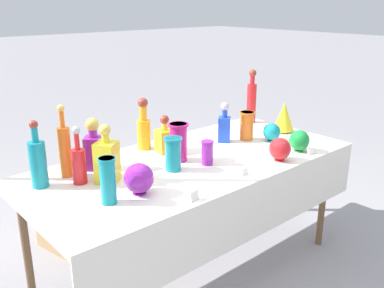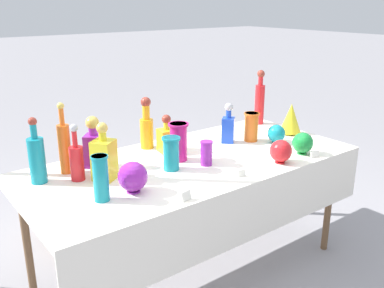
# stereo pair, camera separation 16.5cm
# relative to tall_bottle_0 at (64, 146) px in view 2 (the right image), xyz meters

# --- Properties ---
(ground_plane) EXTENTS (40.00, 40.00, 0.00)m
(ground_plane) POSITION_rel_tall_bottle_0_xyz_m (0.66, -0.26, -0.91)
(ground_plane) COLOR gray
(display_table) EXTENTS (1.99, 0.91, 0.76)m
(display_table) POSITION_rel_tall_bottle_0_xyz_m (0.66, -0.30, -0.21)
(display_table) COLOR white
(display_table) RESTS_ON ground
(tall_bottle_0) EXTENTS (0.07, 0.07, 0.39)m
(tall_bottle_0) POSITION_rel_tall_bottle_0_xyz_m (0.00, 0.00, 0.00)
(tall_bottle_0) COLOR orange
(tall_bottle_0) RESTS_ON display_table
(tall_bottle_1) EXTENTS (0.08, 0.08, 0.33)m
(tall_bottle_1) POSITION_rel_tall_bottle_0_xyz_m (0.57, 0.09, -0.02)
(tall_bottle_1) COLOR orange
(tall_bottle_1) RESTS_ON display_table
(tall_bottle_2) EXTENTS (0.08, 0.08, 0.35)m
(tall_bottle_2) POSITION_rel_tall_bottle_0_xyz_m (-0.16, -0.04, -0.02)
(tall_bottle_2) COLOR teal
(tall_bottle_2) RESTS_ON display_table
(tall_bottle_3) EXTENTS (0.07, 0.07, 0.30)m
(tall_bottle_3) POSITION_rel_tall_bottle_0_xyz_m (0.01, -0.13, -0.04)
(tall_bottle_3) COLOR red
(tall_bottle_3) RESTS_ON display_table
(tall_bottle_4) EXTENTS (0.07, 0.07, 0.41)m
(tall_bottle_4) POSITION_rel_tall_bottle_0_xyz_m (1.54, 0.06, 0.03)
(tall_bottle_4) COLOR red
(tall_bottle_4) RESTS_ON display_table
(square_decanter_0) EXTENTS (0.14, 0.14, 0.29)m
(square_decanter_0) POSITION_rel_tall_bottle_0_xyz_m (0.17, -0.01, -0.03)
(square_decanter_0) COLOR purple
(square_decanter_0) RESTS_ON display_table
(square_decanter_1) EXTENTS (0.11, 0.11, 0.27)m
(square_decanter_1) POSITION_rel_tall_bottle_0_xyz_m (1.05, -0.14, -0.04)
(square_decanter_1) COLOR blue
(square_decanter_1) RESTS_ON display_table
(square_decanter_2) EXTENTS (0.15, 0.15, 0.31)m
(square_decanter_2) POSITION_rel_tall_bottle_0_xyz_m (0.13, -0.21, -0.03)
(square_decanter_2) COLOR yellow
(square_decanter_2) RESTS_ON display_table
(square_decanter_3) EXTENTS (0.11, 0.11, 0.24)m
(square_decanter_3) POSITION_rel_tall_bottle_0_xyz_m (0.63, -0.05, -0.06)
(square_decanter_3) COLOR yellow
(square_decanter_3) RESTS_ON display_table
(slender_vase_0) EXTENTS (0.08, 0.08, 0.22)m
(slender_vase_0) POSITION_rel_tall_bottle_0_xyz_m (0.00, -0.43, -0.04)
(slender_vase_0) COLOR teal
(slender_vase_0) RESTS_ON display_table
(slender_vase_1) EXTENTS (0.07, 0.07, 0.14)m
(slender_vase_1) POSITION_rel_tall_bottle_0_xyz_m (0.68, -0.37, -0.08)
(slender_vase_1) COLOR purple
(slender_vase_1) RESTS_ON display_table
(slender_vase_2) EXTENTS (0.10, 0.10, 0.19)m
(slender_vase_2) POSITION_rel_tall_bottle_0_xyz_m (0.48, -0.31, -0.05)
(slender_vase_2) COLOR teal
(slender_vase_2) RESTS_ON display_table
(slender_vase_3) EXTENTS (0.10, 0.10, 0.19)m
(slender_vase_3) POSITION_rel_tall_bottle_0_xyz_m (1.19, -0.20, -0.05)
(slender_vase_3) COLOR orange
(slender_vase_3) RESTS_ON display_table
(slender_vase_4) EXTENTS (0.12, 0.12, 0.22)m
(slender_vase_4) POSITION_rel_tall_bottle_0_xyz_m (0.60, -0.21, -0.03)
(slender_vase_4) COLOR #C61972
(slender_vase_4) RESTS_ON display_table
(fluted_vase_0) EXTENTS (0.15, 0.15, 0.21)m
(fluted_vase_0) POSITION_rel_tall_bottle_0_xyz_m (1.53, -0.26, -0.04)
(fluted_vase_0) COLOR yellow
(fluted_vase_0) RESTS_ON display_table
(round_bowl_0) EXTENTS (0.15, 0.15, 0.16)m
(round_bowl_0) POSITION_rel_tall_bottle_0_xyz_m (0.16, -0.44, -0.07)
(round_bowl_0) COLOR purple
(round_bowl_0) RESTS_ON display_table
(round_bowl_1) EXTENTS (0.13, 0.13, 0.13)m
(round_bowl_1) POSITION_rel_tall_bottle_0_xyz_m (1.26, -0.58, -0.08)
(round_bowl_1) COLOR #198C38
(round_bowl_1) RESTS_ON display_table
(round_bowl_2) EXTENTS (0.13, 0.13, 0.14)m
(round_bowl_2) POSITION_rel_tall_bottle_0_xyz_m (1.04, -0.60, -0.08)
(round_bowl_2) COLOR red
(round_bowl_2) RESTS_ON display_table
(round_bowl_3) EXTENTS (0.12, 0.12, 0.12)m
(round_bowl_3) POSITION_rel_tall_bottle_0_xyz_m (1.29, -0.34, -0.09)
(round_bowl_3) COLOR teal
(round_bowl_3) RESTS_ON display_table
(price_tag_left) EXTENTS (0.05, 0.02, 0.04)m
(price_tag_left) POSITION_rel_tall_bottle_0_xyz_m (0.72, -0.62, -0.13)
(price_tag_left) COLOR white
(price_tag_left) RESTS_ON display_table
(price_tag_center) EXTENTS (0.06, 0.03, 0.05)m
(price_tag_center) POSITION_rel_tall_bottle_0_xyz_m (0.31, -0.67, -0.13)
(price_tag_center) COLOR white
(price_tag_center) RESTS_ON display_table
(price_tag_right) EXTENTS (0.07, 0.02, 0.04)m
(price_tag_right) POSITION_rel_tall_bottle_0_xyz_m (1.27, -0.67, -0.13)
(price_tag_right) COLOR white
(price_tag_right) RESTS_ON display_table
(cardboard_box_behind_left) EXTENTS (0.59, 0.49, 0.34)m
(cardboard_box_behind_left) POSITION_rel_tall_bottle_0_xyz_m (0.33, 0.55, -0.78)
(cardboard_box_behind_left) COLOR tan
(cardboard_box_behind_left) RESTS_ON ground
(cardboard_box_behind_right) EXTENTS (0.45, 0.44, 0.46)m
(cardboard_box_behind_right) POSITION_rel_tall_bottle_0_xyz_m (0.42, 0.74, -0.72)
(cardboard_box_behind_right) COLOR tan
(cardboard_box_behind_right) RESTS_ON ground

